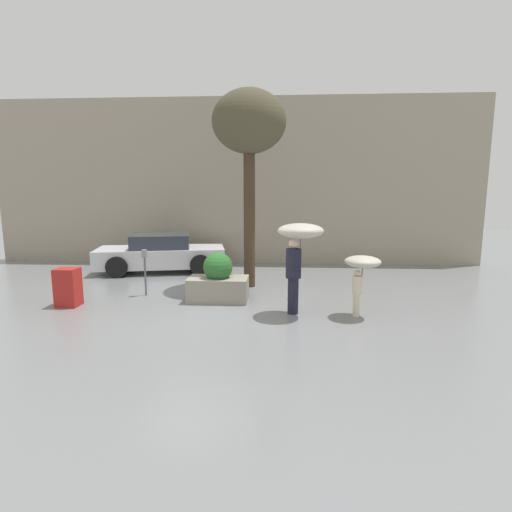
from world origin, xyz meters
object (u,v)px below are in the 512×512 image
at_px(parking_meter, 145,263).
at_px(parked_car_near, 161,254).
at_px(street_tree, 249,127).
at_px(newspaper_box, 68,287).
at_px(person_child, 362,267).
at_px(planter_box, 218,281).
at_px(person_adult, 298,244).

bearing_deg(parking_meter, parked_car_near, 99.44).
relative_size(street_tree, newspaper_box, 5.96).
bearing_deg(person_child, street_tree, 129.86).
height_order(planter_box, person_adult, person_adult).
height_order(street_tree, newspaper_box, street_tree).
bearing_deg(planter_box, parked_car_near, 125.09).
bearing_deg(planter_box, person_child, -18.13).
distance_m(person_adult, parked_car_near, 6.37).
distance_m(parked_car_near, newspaper_box, 4.32).
distance_m(planter_box, parking_meter, 2.03).
height_order(street_tree, parking_meter, street_tree).
distance_m(person_child, parking_meter, 5.41).
height_order(parked_car_near, street_tree, street_tree).
bearing_deg(parking_meter, newspaper_box, -144.55).
bearing_deg(newspaper_box, parked_car_near, 77.04).
distance_m(parked_car_near, parking_meter, 3.20).
distance_m(person_child, newspaper_box, 6.74).
xyz_separation_m(planter_box, parking_meter, (-1.96, 0.38, 0.38)).
xyz_separation_m(planter_box, parked_car_near, (-2.48, 3.53, 0.11)).
height_order(person_child, street_tree, street_tree).
xyz_separation_m(person_child, parking_meter, (-5.21, 1.45, -0.23)).
distance_m(person_child, parked_car_near, 7.36).
xyz_separation_m(person_child, parked_car_near, (-5.73, 4.60, -0.50)).
height_order(person_adult, person_child, person_adult).
bearing_deg(street_tree, newspaper_box, -151.53).
relative_size(planter_box, parking_meter, 1.22).
bearing_deg(parked_car_near, person_adult, -147.54).
relative_size(person_adult, street_tree, 0.37).
distance_m(parked_car_near, street_tree, 5.30).
bearing_deg(person_adult, planter_box, 177.61).
height_order(planter_box, street_tree, street_tree).
relative_size(planter_box, newspaper_box, 1.62).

